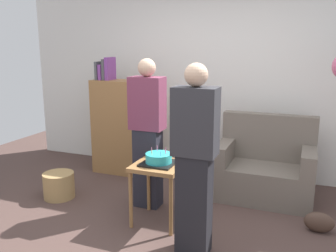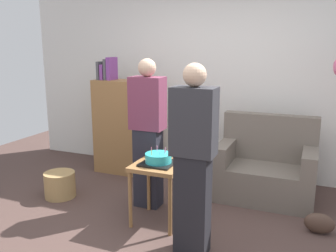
{
  "view_description": "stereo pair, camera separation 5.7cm",
  "coord_description": "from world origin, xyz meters",
  "px_view_note": "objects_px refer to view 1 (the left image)",
  "views": [
    {
      "loc": [
        1.13,
        -2.8,
        1.76
      ],
      "look_at": [
        -0.2,
        0.58,
        0.95
      ],
      "focal_mm": 38.7,
      "sensor_mm": 36.0,
      "label": 1
    },
    {
      "loc": [
        1.18,
        -2.78,
        1.76
      ],
      "look_at": [
        -0.2,
        0.58,
        0.95
      ],
      "focal_mm": 38.7,
      "sensor_mm": 36.0,
      "label": 2
    }
  ],
  "objects_px": {
    "couch": "(265,169)",
    "side_table": "(159,173)",
    "handbag": "(319,222)",
    "wicker_basket": "(59,185)",
    "bookshelf": "(122,126)",
    "person_blowing_candles": "(148,133)",
    "birthday_cake": "(159,159)",
    "person_holding_cake": "(195,160)"
  },
  "relations": [
    {
      "from": "wicker_basket",
      "to": "couch",
      "type": "bearing_deg",
      "value": 22.46
    },
    {
      "from": "couch",
      "to": "birthday_cake",
      "type": "relative_size",
      "value": 3.44
    },
    {
      "from": "birthday_cake",
      "to": "person_blowing_candles",
      "type": "bearing_deg",
      "value": 129.59
    },
    {
      "from": "birthday_cake",
      "to": "person_blowing_candles",
      "type": "relative_size",
      "value": 0.2
    },
    {
      "from": "person_blowing_candles",
      "to": "couch",
      "type": "bearing_deg",
      "value": 24.13
    },
    {
      "from": "couch",
      "to": "wicker_basket",
      "type": "height_order",
      "value": "couch"
    },
    {
      "from": "person_blowing_candles",
      "to": "wicker_basket",
      "type": "bearing_deg",
      "value": -177.41
    },
    {
      "from": "wicker_basket",
      "to": "handbag",
      "type": "bearing_deg",
      "value": 4.99
    },
    {
      "from": "handbag",
      "to": "couch",
      "type": "bearing_deg",
      "value": 131.6
    },
    {
      "from": "bookshelf",
      "to": "person_blowing_candles",
      "type": "bearing_deg",
      "value": -47.72
    },
    {
      "from": "birthday_cake",
      "to": "handbag",
      "type": "relative_size",
      "value": 1.14
    },
    {
      "from": "bookshelf",
      "to": "wicker_basket",
      "type": "relative_size",
      "value": 4.46
    },
    {
      "from": "bookshelf",
      "to": "wicker_basket",
      "type": "height_order",
      "value": "bookshelf"
    },
    {
      "from": "bookshelf",
      "to": "wicker_basket",
      "type": "bearing_deg",
      "value": -104.25
    },
    {
      "from": "couch",
      "to": "person_blowing_candles",
      "type": "bearing_deg",
      "value": -148.09
    },
    {
      "from": "bookshelf",
      "to": "wicker_basket",
      "type": "xyz_separation_m",
      "value": [
        -0.27,
        -1.07,
        -0.52
      ]
    },
    {
      "from": "couch",
      "to": "wicker_basket",
      "type": "bearing_deg",
      "value": -157.54
    },
    {
      "from": "wicker_basket",
      "to": "bookshelf",
      "type": "bearing_deg",
      "value": 75.75
    },
    {
      "from": "person_blowing_candles",
      "to": "person_holding_cake",
      "type": "xyz_separation_m",
      "value": [
        0.76,
        -0.71,
        0.0
      ]
    },
    {
      "from": "birthday_cake",
      "to": "person_blowing_candles",
      "type": "height_order",
      "value": "person_blowing_candles"
    },
    {
      "from": "birthday_cake",
      "to": "person_holding_cake",
      "type": "distance_m",
      "value": 0.65
    },
    {
      "from": "couch",
      "to": "bookshelf",
      "type": "height_order",
      "value": "bookshelf"
    },
    {
      "from": "side_table",
      "to": "person_blowing_candles",
      "type": "relative_size",
      "value": 0.38
    },
    {
      "from": "couch",
      "to": "person_blowing_candles",
      "type": "distance_m",
      "value": 1.47
    },
    {
      "from": "birthday_cake",
      "to": "bookshelf",
      "type": "bearing_deg",
      "value": 131.58
    },
    {
      "from": "birthday_cake",
      "to": "wicker_basket",
      "type": "xyz_separation_m",
      "value": [
        -1.33,
        0.13,
        -0.52
      ]
    },
    {
      "from": "person_holding_cake",
      "to": "person_blowing_candles",
      "type": "bearing_deg",
      "value": -27.41
    },
    {
      "from": "bookshelf",
      "to": "person_blowing_candles",
      "type": "distance_m",
      "value": 1.19
    },
    {
      "from": "bookshelf",
      "to": "person_blowing_candles",
      "type": "height_order",
      "value": "person_blowing_candles"
    },
    {
      "from": "birthday_cake",
      "to": "handbag",
      "type": "height_order",
      "value": "birthday_cake"
    },
    {
      "from": "couch",
      "to": "side_table",
      "type": "relative_size",
      "value": 1.78
    },
    {
      "from": "side_table",
      "to": "handbag",
      "type": "height_order",
      "value": "side_table"
    },
    {
      "from": "side_table",
      "to": "wicker_basket",
      "type": "distance_m",
      "value": 1.39
    },
    {
      "from": "side_table",
      "to": "wicker_basket",
      "type": "bearing_deg",
      "value": 174.6
    },
    {
      "from": "person_holding_cake",
      "to": "handbag",
      "type": "height_order",
      "value": "person_holding_cake"
    },
    {
      "from": "wicker_basket",
      "to": "handbag",
      "type": "height_order",
      "value": "wicker_basket"
    },
    {
      "from": "side_table",
      "to": "wicker_basket",
      "type": "height_order",
      "value": "side_table"
    },
    {
      "from": "birthday_cake",
      "to": "wicker_basket",
      "type": "distance_m",
      "value": 1.44
    },
    {
      "from": "person_blowing_candles",
      "to": "handbag",
      "type": "relative_size",
      "value": 5.82
    },
    {
      "from": "bookshelf",
      "to": "person_blowing_candles",
      "type": "relative_size",
      "value": 0.98
    },
    {
      "from": "handbag",
      "to": "person_blowing_candles",
      "type": "bearing_deg",
      "value": -178.29
    },
    {
      "from": "wicker_basket",
      "to": "birthday_cake",
      "type": "bearing_deg",
      "value": -5.4
    }
  ]
}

